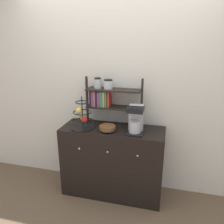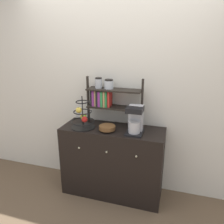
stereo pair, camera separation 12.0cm
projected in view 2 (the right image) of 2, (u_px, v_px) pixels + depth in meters
ground_plane at (107, 202)px, 2.68m from camera, size 12.00×12.00×0.00m
wall_back at (119, 90)px, 2.73m from camera, size 7.00×0.05×2.60m
sideboard at (112, 161)px, 2.75m from camera, size 1.24×0.47×0.89m
coffee_maker at (135, 120)px, 2.44m from camera, size 0.19×0.23×0.31m
fruit_stand at (83, 118)px, 2.60m from camera, size 0.29×0.29×0.39m
wooden_bowl at (107, 128)px, 2.52m from camera, size 0.19×0.19×0.06m
shelf_hutch at (107, 96)px, 2.65m from camera, size 0.71×0.20×0.59m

